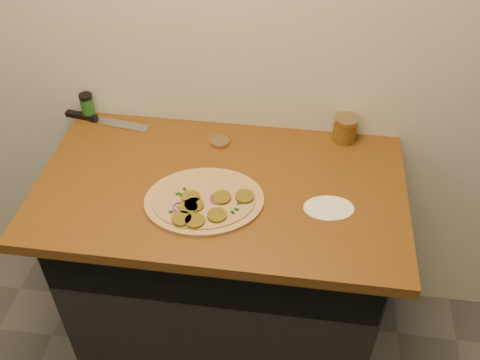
# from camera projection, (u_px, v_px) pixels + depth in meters

# --- Properties ---
(cabinet) EXTENTS (1.10, 0.60, 0.86)m
(cabinet) POSITION_uv_depth(u_px,v_px,m) (225.00, 267.00, 2.08)
(cabinet) COLOR black
(cabinet) RESTS_ON ground
(countertop) EXTENTS (1.20, 0.70, 0.04)m
(countertop) POSITION_uv_depth(u_px,v_px,m) (221.00, 188.00, 1.75)
(countertop) COLOR brown
(countertop) RESTS_ON cabinet
(pizza) EXTENTS (0.43, 0.43, 0.03)m
(pizza) POSITION_uv_depth(u_px,v_px,m) (204.00, 201.00, 1.66)
(pizza) COLOR tan
(pizza) RESTS_ON countertop
(chefs_knife) EXTENTS (0.33, 0.08, 0.02)m
(chefs_knife) POSITION_uv_depth(u_px,v_px,m) (99.00, 120.00, 1.99)
(chefs_knife) COLOR #B7BAC1
(chefs_knife) RESTS_ON countertop
(mason_jar_lid) EXTENTS (0.08, 0.08, 0.01)m
(mason_jar_lid) POSITION_uv_depth(u_px,v_px,m) (220.00, 142.00, 1.89)
(mason_jar_lid) COLOR tan
(mason_jar_lid) RESTS_ON countertop
(salsa_jar) EXTENTS (0.09, 0.09, 0.09)m
(salsa_jar) POSITION_uv_depth(u_px,v_px,m) (345.00, 129.00, 1.88)
(salsa_jar) COLOR #9F1C0F
(salsa_jar) RESTS_ON countertop
(spice_shaker) EXTENTS (0.05, 0.05, 0.10)m
(spice_shaker) POSITION_uv_depth(u_px,v_px,m) (87.00, 106.00, 1.98)
(spice_shaker) COLOR #1B571F
(spice_shaker) RESTS_ON countertop
(flour_spill) EXTENTS (0.18, 0.18, 0.00)m
(flour_spill) POSITION_uv_depth(u_px,v_px,m) (329.00, 208.00, 1.65)
(flour_spill) COLOR white
(flour_spill) RESTS_ON countertop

